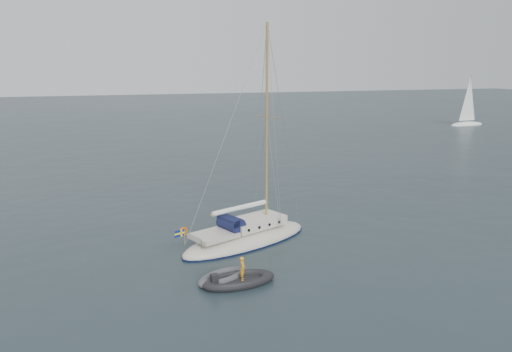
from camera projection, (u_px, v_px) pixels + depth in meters
name	position (u px, v px, depth m)	size (l,w,h in m)	color
ground	(306.00, 249.00, 28.05)	(300.00, 300.00, 0.00)	black
sailboat	(246.00, 227.00, 28.77)	(9.12, 2.73, 12.98)	beige
dinghy	(223.00, 277.00, 23.88)	(2.79, 1.26, 0.40)	#4C4D51
rib	(239.00, 280.00, 23.51)	(3.61, 1.64, 1.35)	black
distant_yacht_b	(468.00, 103.00, 83.59)	(6.71, 3.58, 8.88)	white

